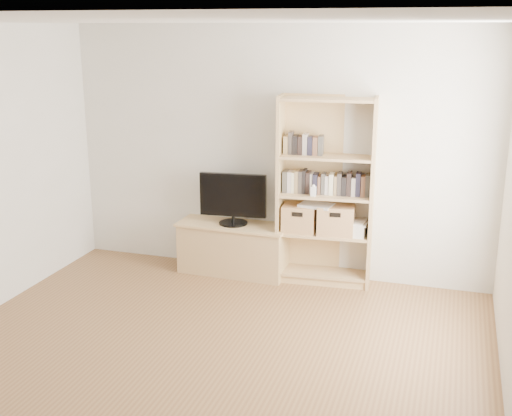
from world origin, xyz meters
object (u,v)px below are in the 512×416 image
at_px(tv_stand, 234,249).
at_px(television, 233,199).
at_px(laptop, 316,205).
at_px(bookshelf, 325,192).
at_px(basket_right, 336,219).
at_px(basket_left, 300,218).
at_px(baby_monitor, 313,191).

height_order(tv_stand, television, television).
relative_size(tv_stand, laptop, 3.48).
distance_m(bookshelf, basket_right, 0.30).
height_order(tv_stand, basket_left, basket_left).
bearing_deg(laptop, baby_monitor, -90.39).
relative_size(basket_left, basket_right, 0.93).
relative_size(bookshelf, television, 2.72).
bearing_deg(tv_stand, basket_right, 4.00).
height_order(tv_stand, bookshelf, bookshelf).
xyz_separation_m(tv_stand, basket_left, (0.72, 0.02, 0.41)).
relative_size(baby_monitor, basket_right, 0.27).
xyz_separation_m(television, basket_left, (0.72, 0.02, -0.15)).
distance_m(tv_stand, baby_monitor, 1.14).
height_order(baby_monitor, basket_left, baby_monitor).
bearing_deg(baby_monitor, laptop, 79.26).
height_order(tv_stand, laptop, laptop).
bearing_deg(tv_stand, baby_monitor, -3.22).
xyz_separation_m(tv_stand, laptop, (0.89, 0.02, 0.56)).
xyz_separation_m(television, baby_monitor, (0.87, -0.07, 0.16)).
relative_size(television, basket_left, 2.11).
height_order(television, basket_right, television).
xyz_separation_m(tv_stand, baby_monitor, (0.87, -0.07, 0.73)).
bearing_deg(tv_stand, television, -178.53).
height_order(bookshelf, laptop, bookshelf).
xyz_separation_m(bookshelf, television, (-0.97, -0.04, -0.14)).
bearing_deg(baby_monitor, tv_stand, 174.30).
distance_m(bookshelf, baby_monitor, 0.15).
height_order(basket_right, laptop, laptop).
bearing_deg(bookshelf, tv_stand, 177.78).
bearing_deg(bookshelf, basket_right, -2.60).
bearing_deg(television, basket_right, -2.91).
bearing_deg(basket_left, tv_stand, 177.35).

